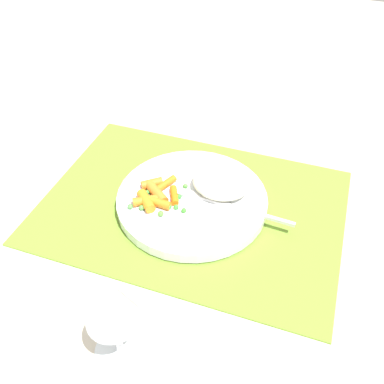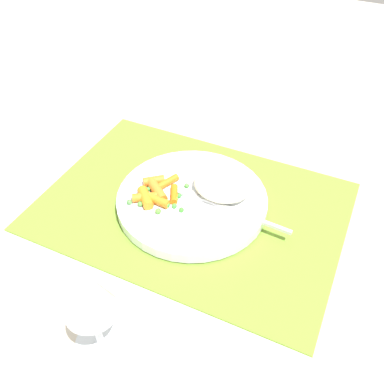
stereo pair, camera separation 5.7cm
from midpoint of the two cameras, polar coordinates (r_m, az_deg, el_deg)
ground_plane at (r=0.75m, az=-2.15°, el=-2.05°), size 2.40×2.40×0.00m
placemat at (r=0.75m, az=-2.16°, el=-1.89°), size 0.52×0.37×0.01m
plate at (r=0.74m, az=-2.18°, el=-1.19°), size 0.26×0.26×0.02m
rice_mound at (r=0.74m, az=1.75°, el=1.23°), size 0.10×0.09×0.03m
carrot_portion at (r=0.73m, az=-7.13°, el=-0.40°), size 0.08×0.10×0.02m
pea_scatter at (r=0.72m, az=-6.10°, el=-1.27°), size 0.09×0.09×0.01m
fork at (r=0.72m, az=1.45°, el=-1.56°), size 0.21×0.03×0.01m
wine_glass at (r=0.51m, az=-13.65°, el=-14.55°), size 0.07×0.07×0.16m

